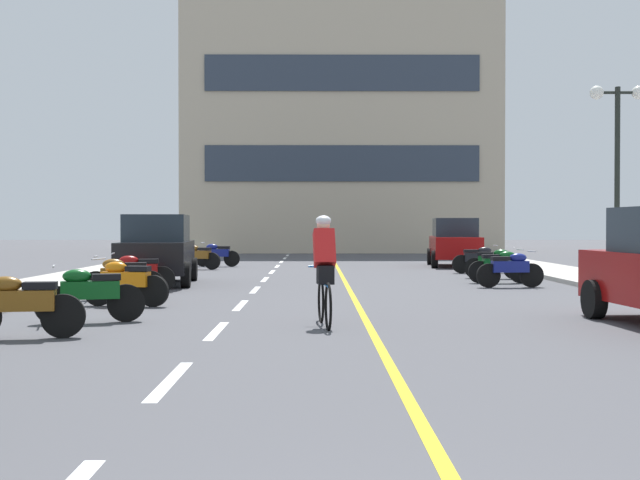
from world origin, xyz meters
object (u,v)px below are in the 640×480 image
object	(u,v)px
motorcycle_6	(123,277)
cyclist_rider	(324,268)
motorcycle_5	(125,282)
motorcycle_10	(495,262)
motorcycle_3	(20,304)
motorcycle_11	(479,259)
motorcycle_12	(198,256)
street_lamp_mid	(617,138)
motorcycle_8	(511,269)
parked_car_mid	(157,249)
motorcycle_7	(137,272)
motorcycle_9	(500,266)
parked_car_far	(455,242)
motorcycle_4	(89,293)
motorcycle_13	(217,254)

from	to	relation	value
motorcycle_6	cyclist_rider	xyz separation A→B (m)	(4.12, -4.63, 0.41)
motorcycle_5	motorcycle_10	xyz separation A→B (m)	(8.79, 8.48, 0.00)
motorcycle_3	motorcycle_11	world-z (taller)	same
motorcycle_5	motorcycle_12	world-z (taller)	same
street_lamp_mid	motorcycle_6	size ratio (longest dim) A/B	3.00
motorcycle_5	motorcycle_8	bearing A→B (deg)	30.33
parked_car_mid	motorcycle_6	world-z (taller)	parked_car_mid
motorcycle_7	motorcycle_11	world-z (taller)	same
motorcycle_6	motorcycle_9	bearing A→B (deg)	29.75
parked_car_far	motorcycle_12	bearing A→B (deg)	-166.57
motorcycle_4	motorcycle_7	size ratio (longest dim) A/B	0.98
motorcycle_6	motorcycle_10	distance (m)	11.55
motorcycle_10	motorcycle_6	bearing A→B (deg)	-142.52
parked_car_far	motorcycle_13	bearing A→B (deg)	-178.58
motorcycle_8	motorcycle_13	distance (m)	13.91
street_lamp_mid	motorcycle_8	bearing A→B (deg)	-157.88
motorcycle_5	motorcycle_4	bearing A→B (deg)	-89.01
motorcycle_3	motorcycle_12	bearing A→B (deg)	90.43
motorcycle_13	parked_car_far	bearing A→B (deg)	1.42
motorcycle_12	cyclist_rider	size ratio (longest dim) A/B	0.93
motorcycle_7	motorcycle_13	xyz separation A→B (m)	(0.39, 12.56, 0.00)
parked_car_far	motorcycle_3	distance (m)	22.81
motorcycle_9	motorcycle_5	bearing A→B (deg)	-142.55
parked_car_far	motorcycle_13	xyz separation A→B (m)	(-8.97, -0.22, -0.44)
parked_car_mid	motorcycle_11	xyz separation A→B (m)	(9.42, 5.02, -0.44)
motorcycle_6	cyclist_rider	distance (m)	6.21
motorcycle_9	motorcycle_12	bearing A→B (deg)	140.88
cyclist_rider	motorcycle_4	bearing A→B (deg)	173.53
motorcycle_8	motorcycle_12	distance (m)	12.68
motorcycle_9	parked_car_far	bearing A→B (deg)	87.87
motorcycle_4	motorcycle_9	world-z (taller)	same
motorcycle_5	motorcycle_10	distance (m)	12.21
motorcycle_3	motorcycle_12	xyz separation A→B (m)	(-0.14, 18.58, 0.00)
street_lamp_mid	motorcycle_6	xyz separation A→B (m)	(-11.90, -4.75, -3.37)
motorcycle_11	motorcycle_8	bearing A→B (deg)	-93.83
cyclist_rider	motorcycle_3	bearing A→B (deg)	-160.16
street_lamp_mid	motorcycle_6	distance (m)	13.25
motorcycle_7	cyclist_rider	bearing A→B (deg)	-57.25
motorcycle_7	motorcycle_10	bearing A→B (deg)	28.86
parked_car_far	motorcycle_9	bearing A→B (deg)	-92.13
motorcycle_5	motorcycle_11	world-z (taller)	same
motorcycle_6	cyclist_rider	world-z (taller)	cyclist_rider
street_lamp_mid	motorcycle_9	xyz separation A→B (m)	(-2.99, 0.35, -3.37)
motorcycle_13	motorcycle_6	bearing A→B (deg)	-91.16
cyclist_rider	parked_car_mid	bearing A→B (deg)	114.46
motorcycle_5	motorcycle_6	xyz separation A→B (m)	(-0.37, 1.45, 0.00)
motorcycle_6	motorcycle_10	world-z (taller)	same
motorcycle_10	motorcycle_12	distance (m)	10.78
motorcycle_5	motorcycle_3	bearing A→B (deg)	-94.73
motorcycle_4	motorcycle_7	bearing A→B (deg)	94.84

